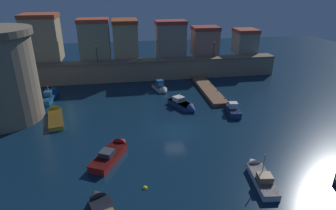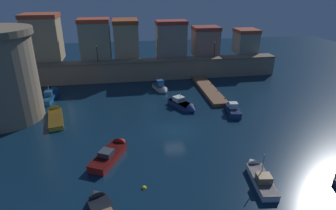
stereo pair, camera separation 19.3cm
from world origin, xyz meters
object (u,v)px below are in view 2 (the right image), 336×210
(quay_lamp_2, at_px, (215,46))
(moored_boat_8, at_px, (55,115))
(moored_boat_6, at_px, (161,88))
(quay_lamp_1, at_px, (157,46))
(moored_boat_1, at_px, (184,105))
(moored_boat_4, at_px, (51,94))
(moored_boat_3, at_px, (259,175))
(moored_boat_2, at_px, (113,152))
(quay_lamp_0, at_px, (97,51))
(mooring_buoy_0, at_px, (144,188))
(moored_boat_7, at_px, (232,108))

(quay_lamp_2, height_order, moored_boat_8, quay_lamp_2)
(quay_lamp_2, xyz_separation_m, moored_boat_6, (-11.07, -6.63, -5.21))
(quay_lamp_1, xyz_separation_m, moored_boat_8, (-15.75, -14.49, -5.87))
(moored_boat_1, height_order, moored_boat_4, moored_boat_4)
(moored_boat_3, relative_size, moored_boat_8, 0.81)
(quay_lamp_1, bearing_deg, moored_boat_2, -107.65)
(quay_lamp_0, bearing_deg, moored_boat_1, -48.44)
(quay_lamp_1, distance_m, moored_boat_6, 8.74)
(quay_lamp_1, xyz_separation_m, mooring_buoy_0, (-5.21, -30.86, -6.18))
(moored_boat_1, distance_m, moored_boat_6, 8.02)
(mooring_buoy_0, bearing_deg, quay_lamp_1, 80.42)
(moored_boat_7, xyz_separation_m, moored_boat_8, (-24.09, 2.16, -0.21))
(quay_lamp_1, relative_size, moored_boat_2, 0.59)
(moored_boat_3, xyz_separation_m, moored_boat_4, (-23.18, 24.29, 0.10))
(moored_boat_7, bearing_deg, moored_boat_2, 124.72)
(moored_boat_1, relative_size, moored_boat_3, 0.91)
(moored_boat_1, height_order, moored_boat_7, moored_boat_1)
(quay_lamp_0, height_order, moored_boat_7, quay_lamp_0)
(moored_boat_7, xyz_separation_m, mooring_buoy_0, (-13.55, -14.21, -0.52))
(moored_boat_6, bearing_deg, moored_boat_2, -38.55)
(moored_boat_2, xyz_separation_m, moored_boat_7, (16.35, 8.51, 0.05))
(moored_boat_8, height_order, mooring_buoy_0, moored_boat_8)
(quay_lamp_1, distance_m, moored_boat_3, 32.14)
(quay_lamp_1, height_order, moored_boat_6, quay_lamp_1)
(moored_boat_2, relative_size, moored_boat_4, 0.93)
(moored_boat_4, bearing_deg, moored_boat_3, -132.48)
(moored_boat_6, height_order, mooring_buoy_0, moored_boat_6)
(moored_boat_1, height_order, mooring_buoy_0, moored_boat_1)
(quay_lamp_0, xyz_separation_m, moored_boat_1, (12.70, -14.32, -5.23))
(quay_lamp_2, bearing_deg, moored_boat_3, -99.88)
(quay_lamp_1, bearing_deg, moored_boat_7, -63.40)
(moored_boat_2, bearing_deg, moored_boat_8, 63.39)
(moored_boat_1, height_order, moored_boat_8, moored_boat_1)
(quay_lamp_0, height_order, moored_boat_4, quay_lamp_0)
(moored_boat_1, relative_size, moored_boat_4, 0.79)
(moored_boat_1, bearing_deg, quay_lamp_0, -166.27)
(quay_lamp_2, relative_size, moored_boat_6, 0.67)
(quay_lamp_1, relative_size, moored_boat_1, 0.70)
(quay_lamp_0, xyz_separation_m, moored_boat_3, (16.08, -31.16, -5.29))
(mooring_buoy_0, bearing_deg, moored_boat_3, -1.58)
(quay_lamp_0, distance_m, moored_boat_3, 35.46)
(moored_boat_2, relative_size, moored_boat_8, 0.87)
(quay_lamp_0, bearing_deg, quay_lamp_1, -0.00)
(quay_lamp_2, relative_size, moored_boat_2, 0.47)
(moored_boat_1, xyz_separation_m, moored_boat_4, (-19.80, 7.46, 0.05))
(quay_lamp_2, distance_m, moored_boat_3, 32.07)
(moored_boat_7, bearing_deg, mooring_buoy_0, 143.60)
(moored_boat_6, bearing_deg, moored_boat_3, -2.88)
(moored_boat_6, relative_size, mooring_buoy_0, 10.15)
(quay_lamp_2, distance_m, moored_boat_8, 30.74)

